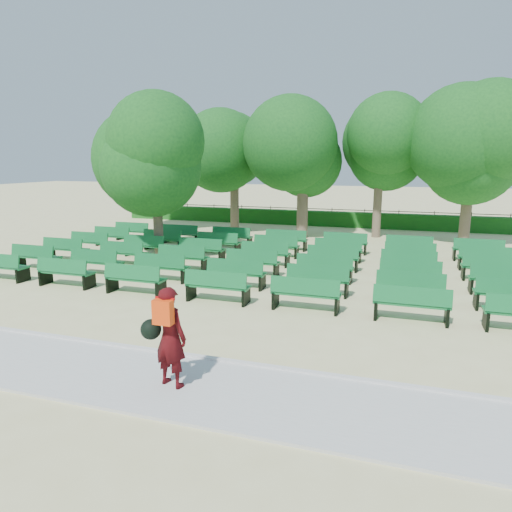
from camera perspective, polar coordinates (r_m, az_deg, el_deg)
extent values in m
plane|color=beige|center=(15.63, -2.21, -3.01)|extent=(120.00, 120.00, 0.00)
cube|color=beige|center=(9.43, -18.26, -13.76)|extent=(30.00, 2.20, 0.06)
cube|color=silver|center=(10.28, -14.46, -11.20)|extent=(30.00, 0.12, 0.10)
cube|color=#195C19|center=(28.88, 7.36, 4.70)|extent=(26.00, 0.70, 0.90)
cube|color=#126931|center=(16.97, 0.42, -0.17)|extent=(1.90, 0.59, 0.06)
cube|color=#126931|center=(16.71, 0.19, 0.55)|extent=(1.88, 0.21, 0.44)
cylinder|color=brown|center=(19.59, -12.13, 4.01)|extent=(0.40, 0.40, 2.84)
ellipsoid|color=#185C1C|center=(19.42, -12.48, 11.86)|extent=(4.58, 4.58, 4.12)
imported|color=#40090C|center=(8.27, -10.68, -9.91)|extent=(0.75, 0.58, 1.83)
cube|color=#FF420D|center=(7.92, -11.55, -6.89)|extent=(0.34, 0.17, 0.43)
sphere|color=black|center=(8.34, -13.01, -8.93)|extent=(0.37, 0.37, 0.37)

